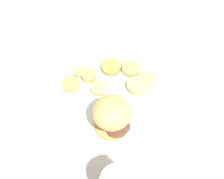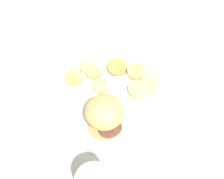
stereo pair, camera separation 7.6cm
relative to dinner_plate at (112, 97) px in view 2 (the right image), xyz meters
The scene contains 12 objects.
ground_plane 0.01m from the dinner_plate, ahead, with size 4.00×4.00×0.00m, color #B2A899.
dinner_plate is the anchor object (origin of this frame).
sandwich 0.10m from the dinner_plate, 19.81° to the right, with size 0.11×0.09×0.10m.
potato_round_0 0.10m from the dinner_plate, 97.01° to the left, with size 0.05×0.05×0.01m, color #DBB766.
potato_round_1 0.09m from the dinner_plate, 127.36° to the left, with size 0.05×0.05×0.01m, color tan.
potato_round_2 0.11m from the dinner_plate, 124.30° to the right, with size 0.05×0.05×0.01m, color tan.
potato_round_3 0.08m from the dinner_plate, 151.51° to the right, with size 0.04×0.04×0.01m, color tan.
potato_round_4 0.11m from the dinner_plate, 149.30° to the right, with size 0.04×0.04×0.01m, color #DBB766.
potato_round_5 0.07m from the dinner_plate, 86.15° to the left, with size 0.05×0.05×0.01m, color #DBB766.
potato_round_6 0.04m from the dinner_plate, 137.14° to the right, with size 0.04×0.04×0.01m, color #DBB766.
potato_round_7 0.08m from the dinner_plate, 162.20° to the left, with size 0.05×0.05×0.01m, color #BC8942.
fork 0.24m from the dinner_plate, 122.46° to the left, with size 0.17×0.08×0.00m.
Camera 2 is at (0.40, -0.06, 0.69)m, focal length 50.00 mm.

